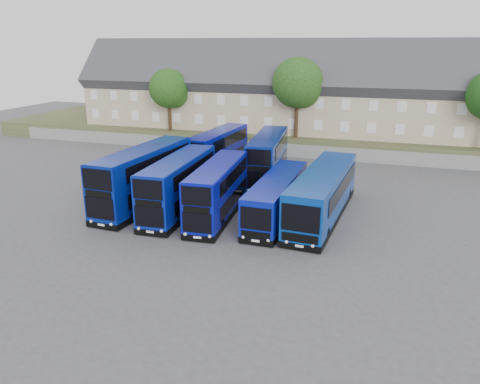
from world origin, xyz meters
The scene contains 13 objects.
ground centered at (0.00, 0.00, 0.00)m, with size 120.00×120.00×0.00m, color #49494E.
retaining_wall centered at (0.00, 24.00, 0.75)m, with size 70.00×0.40×1.50m, color slate.
earth_bank centered at (0.00, 34.00, 1.00)m, with size 80.00×20.00×2.00m, color #444B2A.
terrace_row centered at (3.00, 30.00, 6.60)m, with size 60.00×10.40×11.20m.
dd_front_left centered at (-6.00, 3.78, 2.27)m, with size 3.32×11.76×4.62m.
dd_front_mid centered at (-2.66, 3.20, 2.08)m, with size 2.94×10.76×4.23m.
dd_front_right centered at (0.60, 3.08, 1.98)m, with size 3.16×10.33×4.04m.
dd_rear_left centered at (-3.94, 15.32, 2.04)m, with size 3.13×10.60×4.16m.
dd_rear_right centered at (1.64, 13.95, 2.12)m, with size 3.58×11.06×4.32m.
coach_east_a centered at (4.87, 4.32, 1.52)m, with size 2.46×11.36×3.10m.
coach_east_b centered at (8.13, 5.36, 1.79)m, with size 3.66×13.47×3.64m.
tree_west centered at (-13.85, 25.10, 7.05)m, with size 4.80×4.80×7.65m.
tree_mid centered at (2.15, 25.60, 8.07)m, with size 5.76×5.76×9.18m.
Camera 1 is at (12.46, -28.19, 12.71)m, focal length 35.00 mm.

